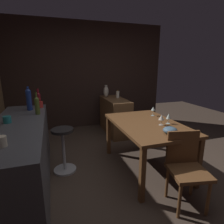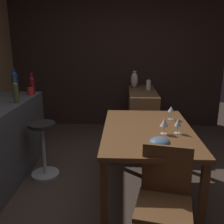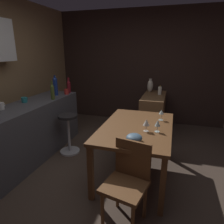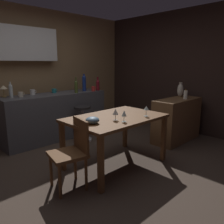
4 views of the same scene
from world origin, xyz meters
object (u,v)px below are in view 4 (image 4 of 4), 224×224
(fruit_bowl, at_px, (92,120))
(vase_ceramic_ivory, at_px, (180,90))
(wine_bottle_cobalt, at_px, (84,83))
(cup_red, at_px, (93,89))
(wine_glass_right, at_px, (124,114))
(cup_teal, at_px, (54,91))
(bar_stool, at_px, (83,122))
(cup_white, at_px, (33,92))
(sideboard_cabinet, at_px, (177,120))
(dining_table, at_px, (116,122))
(wine_bottle_ruby, at_px, (98,84))
(wine_glass_center, at_px, (115,112))
(wine_glass_left, at_px, (146,108))
(counter_lamp, at_px, (3,88))
(chair_near_window, at_px, (72,151))
(cup_cream, at_px, (21,94))
(pillar_candle_tall, at_px, (186,95))
(wine_bottle_olive, at_px, (76,86))
(wine_bottle_clear, at_px, (11,90))

(fruit_bowl, bearing_deg, vase_ceramic_ivory, 2.94)
(wine_bottle_cobalt, xyz_separation_m, cup_red, (0.13, -0.15, -0.13))
(wine_glass_right, distance_m, cup_teal, 2.13)
(bar_stool, distance_m, cup_white, 1.10)
(sideboard_cabinet, height_order, vase_ceramic_ivory, vase_ceramic_ivory)
(dining_table, bearing_deg, wine_bottle_ruby, 57.14)
(wine_glass_center, height_order, cup_teal, cup_teal)
(wine_glass_left, bearing_deg, counter_lamp, 117.57)
(chair_near_window, bearing_deg, cup_red, 43.75)
(wine_glass_right, bearing_deg, cup_teal, 84.12)
(dining_table, bearing_deg, cup_cream, 109.69)
(wine_bottle_cobalt, bearing_deg, bar_stool, -131.93)
(bar_stool, bearing_deg, wine_glass_left, -89.30)
(wine_glass_left, distance_m, cup_red, 1.87)
(wine_glass_left, relative_size, counter_lamp, 0.74)
(pillar_candle_tall, bearing_deg, wine_bottle_ruby, 113.23)
(wine_glass_left, relative_size, wine_bottle_cobalt, 0.42)
(wine_bottle_olive, bearing_deg, wine_glass_center, -108.43)
(dining_table, height_order, wine_glass_right, wine_glass_right)
(wine_bottle_olive, xyz_separation_m, wine_bottle_cobalt, (0.30, 0.13, 0.04))
(wine_bottle_cobalt, bearing_deg, wine_bottle_olive, -156.63)
(sideboard_cabinet, xyz_separation_m, chair_near_window, (-2.42, -0.00, 0.06))
(cup_cream, bearing_deg, cup_red, -9.43)
(wine_glass_right, relative_size, wine_bottle_clear, 0.56)
(wine_glass_center, relative_size, cup_white, 1.24)
(chair_near_window, relative_size, vase_ceramic_ivory, 2.94)
(fruit_bowl, bearing_deg, wine_bottle_clear, 98.76)
(fruit_bowl, height_order, cup_white, cup_white)
(dining_table, bearing_deg, sideboard_cabinet, -2.10)
(wine_glass_center, height_order, pillar_candle_tall, pillar_candle_tall)
(cup_cream, bearing_deg, wine_glass_left, -64.83)
(sideboard_cabinet, bearing_deg, bar_stool, 135.98)
(dining_table, distance_m, wine_bottle_clear, 2.00)
(sideboard_cabinet, xyz_separation_m, wine_bottle_ruby, (-0.64, 1.59, 0.62))
(wine_glass_left, height_order, wine_glass_center, wine_glass_center)
(sideboard_cabinet, bearing_deg, pillar_candle_tall, -47.51)
(wine_bottle_ruby, xyz_separation_m, cup_white, (-1.34, 0.34, -0.08))
(wine_bottle_clear, xyz_separation_m, pillar_candle_tall, (2.48, -1.97, -0.13))
(cup_white, xyz_separation_m, counter_lamp, (-0.49, 0.07, 0.11))
(sideboard_cabinet, height_order, wine_bottle_cobalt, wine_bottle_cobalt)
(cup_cream, bearing_deg, wine_bottle_cobalt, -4.17)
(cup_red, bearing_deg, fruit_bowl, -130.14)
(cup_red, bearing_deg, bar_stool, -150.82)
(sideboard_cabinet, height_order, chair_near_window, chair_near_window)
(wine_glass_left, xyz_separation_m, pillar_candle_tall, (1.38, 0.13, 0.05))
(wine_bottle_ruby, relative_size, counter_lamp, 1.43)
(chair_near_window, height_order, cup_cream, cup_cream)
(chair_near_window, bearing_deg, cup_cream, 84.61)
(wine_glass_right, bearing_deg, cup_cream, 103.97)
(counter_lamp, relative_size, vase_ceramic_ivory, 0.71)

